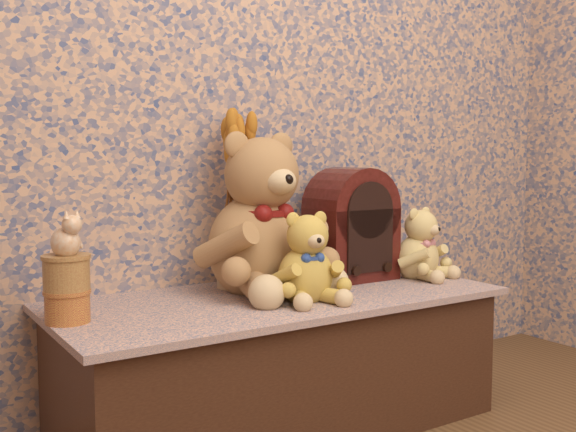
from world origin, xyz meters
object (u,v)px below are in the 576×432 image
(biscuit_tin_lower, at_px, (68,307))
(teddy_small, at_px, (418,240))
(teddy_medium, at_px, (306,253))
(cat_figurine, at_px, (65,233))
(teddy_large, at_px, (257,206))
(ceramic_vase, at_px, (236,255))
(cathedral_radio, at_px, (351,223))

(biscuit_tin_lower, bearing_deg, teddy_small, -0.95)
(teddy_medium, bearing_deg, cat_figurine, 178.55)
(teddy_small, relative_size, cat_figurine, 2.21)
(teddy_large, xyz_separation_m, cat_figurine, (-0.60, -0.09, -0.04))
(ceramic_vase, bearing_deg, cathedral_radio, -10.84)
(ceramic_vase, height_order, cat_figurine, cat_figurine)
(teddy_small, distance_m, cat_figurine, 1.17)
(teddy_medium, distance_m, cat_figurine, 0.66)
(teddy_small, bearing_deg, biscuit_tin_lower, 161.88)
(cat_figurine, bearing_deg, teddy_large, -11.96)
(teddy_medium, relative_size, cat_figurine, 2.37)
(teddy_small, xyz_separation_m, ceramic_vase, (-0.60, 0.18, -0.03))
(biscuit_tin_lower, bearing_deg, teddy_large, 8.40)
(teddy_large, distance_m, teddy_medium, 0.24)
(teddy_large, xyz_separation_m, cathedral_radio, (0.36, -0.00, -0.07))
(teddy_medium, xyz_separation_m, cat_figurine, (-0.64, 0.11, 0.09))
(teddy_large, distance_m, cat_figurine, 0.61)
(teddy_medium, xyz_separation_m, ceramic_vase, (-0.08, 0.27, -0.03))
(teddy_small, xyz_separation_m, cat_figurine, (-1.17, 0.02, 0.10))
(teddy_small, distance_m, ceramic_vase, 0.63)
(teddy_medium, height_order, biscuit_tin_lower, teddy_medium)
(teddy_medium, height_order, cat_figurine, cat_figurine)
(ceramic_vase, bearing_deg, teddy_large, -65.53)
(teddy_medium, distance_m, ceramic_vase, 0.29)
(teddy_medium, xyz_separation_m, biscuit_tin_lower, (-0.64, 0.11, -0.10))
(teddy_small, bearing_deg, teddy_large, 152.07)
(teddy_medium, height_order, teddy_small, teddy_medium)
(teddy_large, relative_size, cat_figurine, 4.49)
(teddy_large, xyz_separation_m, biscuit_tin_lower, (-0.60, -0.09, -0.22))
(teddy_large, distance_m, teddy_small, 0.59)
(teddy_small, height_order, cat_figurine, cat_figurine)
(teddy_large, height_order, ceramic_vase, teddy_large)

